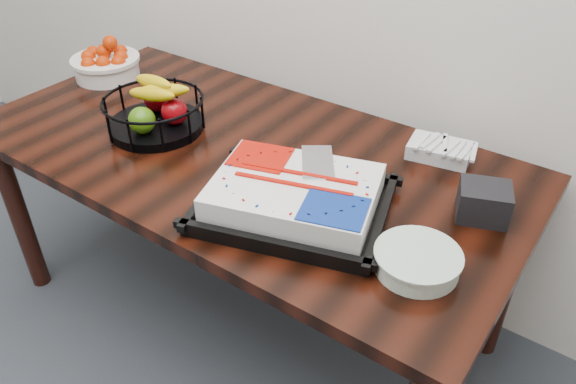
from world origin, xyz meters
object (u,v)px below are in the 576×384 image
Objects in this scene: fruit_basket at (154,110)px; plate_stack at (417,261)px; table at (241,172)px; napkin_box at (484,202)px; tangerine_bowl at (105,60)px; cake_tray at (295,197)px.

plate_stack is (1.00, -0.12, -0.05)m from fruit_basket.
napkin_box is (0.75, 0.10, 0.13)m from table.
tangerine_bowl is at bearing 170.79° from table.
table is 3.10× the size of cake_tray.
tangerine_bowl reaches higher than cake_tray.
plate_stack is at bearing -3.37° from cake_tray.
cake_tray reaches higher than table.
cake_tray is at bearing -14.78° from tangerine_bowl.
tangerine_bowl is at bearing 158.07° from fruit_basket.
table is 0.76m from napkin_box.
fruit_basket is at bearing -21.93° from tangerine_bowl.
fruit_basket reaches higher than plate_stack.
cake_tray is 0.50m from napkin_box.
plate_stack is at bearing -15.11° from table.
plate_stack is at bearing -100.26° from napkin_box.
cake_tray is at bearing -9.12° from fruit_basket.
cake_tray is 2.79× the size of plate_stack.
table is 5.40× the size of fruit_basket.
fruit_basket is at bearing -168.38° from table.
table is at bearing 11.62° from fruit_basket.
napkin_box is at bearing 8.98° from fruit_basket.
napkin_box reaches higher than table.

